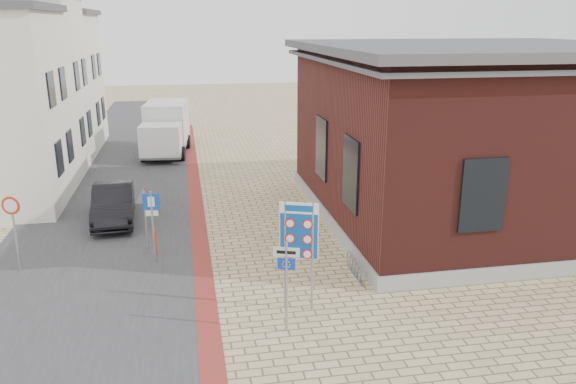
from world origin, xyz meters
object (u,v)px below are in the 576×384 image
object	(u,v)px
sedan	(113,203)
parking_sign	(152,215)
essen_sign	(286,273)
border_sign	(299,233)
box_truck	(166,128)
bollard	(155,242)

from	to	relation	value
sedan	parking_sign	distance (m)	4.90
sedan	essen_sign	distance (m)	10.84
parking_sign	sedan	bearing A→B (deg)	116.74
border_sign	sedan	bearing A→B (deg)	144.31
parking_sign	box_truck	bearing A→B (deg)	95.07
sedan	border_sign	distance (m)	10.26
essen_sign	parking_sign	distance (m)	6.07
essen_sign	parking_sign	size ratio (longest dim) A/B	1.00
border_sign	parking_sign	distance (m)	5.61
sedan	essen_sign	bearing A→B (deg)	-64.83
box_truck	sedan	bearing A→B (deg)	-92.97
sedan	border_sign	world-z (taller)	border_sign
border_sign	essen_sign	size ratio (longest dim) A/B	1.26
box_truck	border_sign	world-z (taller)	border_sign
parking_sign	border_sign	bearing A→B (deg)	-38.82
sedan	border_sign	xyz separation A→B (m)	(5.75, -8.37, 1.50)
sedan	bollard	world-z (taller)	sedan
border_sign	bollard	distance (m)	6.27
border_sign	parking_sign	xyz separation A→B (m)	(-4.00, 3.89, -0.56)
border_sign	parking_sign	bearing A→B (deg)	155.61
bollard	essen_sign	bearing A→B (deg)	-58.32
border_sign	box_truck	bearing A→B (deg)	120.88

